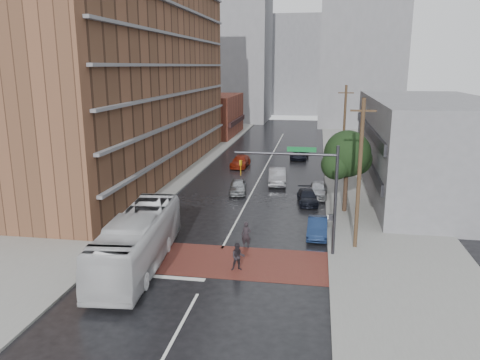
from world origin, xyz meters
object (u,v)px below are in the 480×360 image
at_px(car_travel_a, 238,186).
at_px(car_parked_far, 318,189).
at_px(car_travel_b, 277,176).
at_px(pedestrian_b, 238,257).
at_px(suv_travel, 299,154).
at_px(car_parked_mid, 307,197).
at_px(car_travel_c, 240,161).
at_px(pedestrian_a, 246,235).
at_px(transit_bus, 138,241).
at_px(car_parked_near, 318,227).

height_order(car_travel_a, car_parked_far, car_parked_far).
bearing_deg(car_travel_b, car_travel_a, -135.01).
xyz_separation_m(pedestrian_b, suv_travel, (2.19, 35.22, -0.22)).
bearing_deg(car_parked_mid, car_travel_c, 113.50).
distance_m(pedestrian_b, car_parked_mid, 15.30).
xyz_separation_m(pedestrian_a, car_travel_a, (-2.88, 13.58, -0.24)).
xyz_separation_m(transit_bus, car_parked_mid, (9.84, 15.18, -1.05)).
distance_m(suv_travel, car_parked_mid, 20.45).
bearing_deg(transit_bus, car_travel_b, 68.19).
height_order(pedestrian_b, car_travel_a, pedestrian_b).
height_order(suv_travel, car_parked_near, car_parked_near).
distance_m(car_travel_a, car_travel_c, 12.05).
bearing_deg(car_parked_far, car_travel_c, 129.29).
bearing_deg(pedestrian_a, transit_bus, -141.39).
height_order(car_travel_b, car_parked_near, car_travel_b).
bearing_deg(car_parked_mid, transit_bus, -129.82).
bearing_deg(car_travel_b, car_travel_c, 117.84).
bearing_deg(suv_travel, car_parked_near, -80.37).
bearing_deg(car_travel_a, car_travel_c, 90.48).
bearing_deg(pedestrian_a, car_parked_far, 75.74).
distance_m(pedestrian_b, suv_travel, 35.28).
relative_size(car_parked_mid, car_parked_far, 0.96).
bearing_deg(car_parked_mid, car_travel_a, 153.41).
bearing_deg(car_travel_c, pedestrian_a, -76.98).
xyz_separation_m(car_travel_c, car_parked_mid, (8.40, -14.33, -0.08)).
bearing_deg(suv_travel, car_travel_c, -133.80).
bearing_deg(car_travel_c, pedestrian_b, -78.12).
relative_size(car_travel_a, car_travel_b, 0.79).
bearing_deg(pedestrian_b, car_parked_far, 60.38).
height_order(car_travel_a, car_travel_c, car_travel_c).
xyz_separation_m(car_travel_c, car_parked_far, (9.32, -12.04, 0.05)).
bearing_deg(car_parked_mid, car_parked_far, 61.29).
distance_m(transit_bus, car_travel_c, 29.56).
bearing_deg(car_travel_a, car_parked_far, -8.47).
xyz_separation_m(transit_bus, car_travel_b, (6.56, 21.72, -0.82)).
bearing_deg(pedestrian_a, car_parked_near, 37.43).
bearing_deg(car_parked_near, car_parked_mid, 97.95).
relative_size(car_travel_a, car_parked_mid, 0.96).
bearing_deg(car_parked_near, car_travel_c, 114.04).
bearing_deg(pedestrian_a, car_travel_a, 107.04).
xyz_separation_m(pedestrian_b, car_travel_c, (-4.65, 29.15, -0.17)).
xyz_separation_m(car_travel_b, car_parked_near, (4.19, -14.73, -0.16)).
distance_m(car_travel_b, car_parked_far, 5.97).
xyz_separation_m(suv_travel, car_parked_near, (2.47, -28.58, 0.03)).
height_order(pedestrian_a, car_travel_b, pedestrian_a).
xyz_separation_m(pedestrian_b, car_parked_near, (4.67, 6.64, -0.19)).
relative_size(transit_bus, car_travel_c, 2.53).
bearing_deg(car_parked_near, transit_bus, -145.41).
bearing_deg(car_travel_c, car_parked_far, -49.44).
relative_size(car_travel_b, car_parked_far, 1.17).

